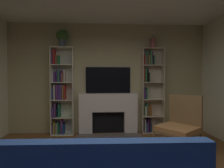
{
  "coord_description": "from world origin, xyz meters",
  "views": [
    {
      "loc": [
        -0.21,
        -2.26,
        1.41
      ],
      "look_at": [
        0.0,
        1.09,
        1.31
      ],
      "focal_mm": 30.67,
      "sensor_mm": 36.0,
      "label": 1
    }
  ],
  "objects": [
    {
      "name": "fireplace",
      "position": [
        0.0,
        2.6,
        0.55
      ],
      "size": [
        1.58,
        0.55,
        1.03
      ],
      "color": "white",
      "rests_on": "ground_plane"
    },
    {
      "name": "vase_with_flowers",
      "position": [
        1.15,
        2.58,
        2.32
      ],
      "size": [
        0.14,
        0.14,
        0.4
      ],
      "color": "#8C4547",
      "rests_on": "bookshelf_right"
    },
    {
      "name": "armchair",
      "position": [
        1.28,
        1.19,
        0.56
      ],
      "size": [
        0.89,
        0.89,
        1.09
      ],
      "color": "brown",
      "rests_on": "ground_plane"
    },
    {
      "name": "potted_plant",
      "position": [
        -1.14,
        2.58,
        2.44
      ],
      "size": [
        0.3,
        0.3,
        0.45
      ],
      "color": "#4C5A5D",
      "rests_on": "bookshelf_left"
    },
    {
      "name": "tv",
      "position": [
        0.0,
        2.7,
        1.37
      ],
      "size": [
        1.15,
        0.06,
        0.67
      ],
      "primitive_type": "cube",
      "color": "black",
      "rests_on": "fireplace"
    },
    {
      "name": "bookshelf_right",
      "position": [
        1.08,
        2.63,
        1.08
      ],
      "size": [
        0.56,
        0.27,
        2.18
      ],
      "color": "beige",
      "rests_on": "ground_plane"
    },
    {
      "name": "bookshelf_left",
      "position": [
        -1.2,
        2.62,
        1.04
      ],
      "size": [
        0.56,
        0.3,
        2.18
      ],
      "color": "beige",
      "rests_on": "ground_plane"
    },
    {
      "name": "coffee_table",
      "position": [
        -0.23,
        -0.12,
        0.4
      ],
      "size": [
        0.97,
        0.49,
        0.46
      ],
      "color": "brown",
      "rests_on": "ground_plane"
    },
    {
      "name": "wall_back_accent",
      "position": [
        0.0,
        2.76,
        1.41
      ],
      "size": [
        5.21,
        0.06,
        2.82
      ],
      "primitive_type": "cube",
      "color": "tan",
      "rests_on": "ground_plane"
    }
  ]
}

